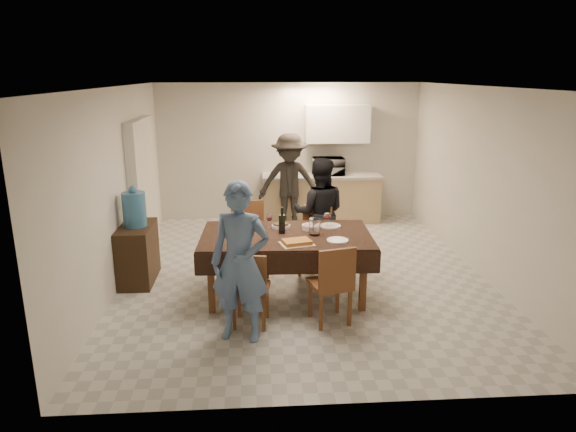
# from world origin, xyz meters

# --- Properties ---
(floor) EXTENTS (5.00, 6.00, 0.02)m
(floor) POSITION_xyz_m (0.00, 0.00, 0.00)
(floor) COLOR #B8B8B3
(floor) RESTS_ON ground
(ceiling) EXTENTS (5.00, 6.00, 0.02)m
(ceiling) POSITION_xyz_m (0.00, 0.00, 2.60)
(ceiling) COLOR white
(ceiling) RESTS_ON wall_back
(wall_back) EXTENTS (5.00, 0.02, 2.60)m
(wall_back) POSITION_xyz_m (0.00, 3.00, 1.30)
(wall_back) COLOR beige
(wall_back) RESTS_ON floor
(wall_front) EXTENTS (5.00, 0.02, 2.60)m
(wall_front) POSITION_xyz_m (0.00, -3.00, 1.30)
(wall_front) COLOR beige
(wall_front) RESTS_ON floor
(wall_left) EXTENTS (0.02, 6.00, 2.60)m
(wall_left) POSITION_xyz_m (-2.50, 0.00, 1.30)
(wall_left) COLOR beige
(wall_left) RESTS_ON floor
(wall_right) EXTENTS (0.02, 6.00, 2.60)m
(wall_right) POSITION_xyz_m (2.50, 0.00, 1.30)
(wall_right) COLOR beige
(wall_right) RESTS_ON floor
(stub_partition) EXTENTS (0.15, 1.40, 2.10)m
(stub_partition) POSITION_xyz_m (-2.42, 1.20, 1.05)
(stub_partition) COLOR silver
(stub_partition) RESTS_ON floor
(kitchen_base_cabinet) EXTENTS (2.20, 0.60, 0.86)m
(kitchen_base_cabinet) POSITION_xyz_m (0.60, 2.68, 0.43)
(kitchen_base_cabinet) COLOR tan
(kitchen_base_cabinet) RESTS_ON floor
(kitchen_worktop) EXTENTS (2.24, 0.64, 0.05)m
(kitchen_worktop) POSITION_xyz_m (0.60, 2.68, 0.89)
(kitchen_worktop) COLOR #A0A09C
(kitchen_worktop) RESTS_ON kitchen_base_cabinet
(upper_cabinet) EXTENTS (1.20, 0.34, 0.70)m
(upper_cabinet) POSITION_xyz_m (0.90, 2.82, 1.85)
(upper_cabinet) COLOR white
(upper_cabinet) RESTS_ON wall_back
(dining_table) EXTENTS (2.15, 1.30, 0.83)m
(dining_table) POSITION_xyz_m (-0.29, -0.71, 0.79)
(dining_table) COLOR black
(dining_table) RESTS_ON floor
(chair_near_left) EXTENTS (0.46, 0.46, 0.48)m
(chair_near_left) POSITION_xyz_m (-0.74, -1.55, 0.55)
(chair_near_left) COLOR brown
(chair_near_left) RESTS_ON floor
(chair_near_right) EXTENTS (0.52, 0.53, 0.51)m
(chair_near_right) POSITION_xyz_m (0.16, -1.55, 0.58)
(chair_near_right) COLOR brown
(chair_near_right) RESTS_ON floor
(chair_far_left) EXTENTS (0.55, 0.55, 0.56)m
(chair_far_left) POSITION_xyz_m (-0.74, -0.06, 0.63)
(chair_far_left) COLOR brown
(chair_far_left) RESTS_ON floor
(chair_far_right) EXTENTS (0.54, 0.55, 0.51)m
(chair_far_right) POSITION_xyz_m (0.16, -0.05, 0.57)
(chair_far_right) COLOR brown
(chair_far_right) RESTS_ON floor
(console) EXTENTS (0.43, 0.85, 0.79)m
(console) POSITION_xyz_m (-2.28, -0.09, 0.39)
(console) COLOR black
(console) RESTS_ON floor
(water_jug) EXTENTS (0.31, 0.31, 0.46)m
(water_jug) POSITION_xyz_m (-2.28, -0.09, 1.02)
(water_jug) COLOR teal
(water_jug) RESTS_ON console
(wine_bottle) EXTENTS (0.08, 0.08, 0.34)m
(wine_bottle) POSITION_xyz_m (-0.34, -0.66, 0.99)
(wine_bottle) COLOR black
(wine_bottle) RESTS_ON dining_table
(water_pitcher) EXTENTS (0.13, 0.13, 0.21)m
(water_pitcher) POSITION_xyz_m (0.06, -0.76, 0.93)
(water_pitcher) COLOR white
(water_pitcher) RESTS_ON dining_table
(savoury_tart) EXTENTS (0.44, 0.37, 0.05)m
(savoury_tart) POSITION_xyz_m (-0.19, -1.09, 0.85)
(savoury_tart) COLOR #C97A3B
(savoury_tart) RESTS_ON dining_table
(salad_bowl) EXTENTS (0.17, 0.17, 0.07)m
(salad_bowl) POSITION_xyz_m (0.01, -0.53, 0.86)
(salad_bowl) COLOR white
(salad_bowl) RESTS_ON dining_table
(mushroom_dish) EXTENTS (0.22, 0.22, 0.04)m
(mushroom_dish) POSITION_xyz_m (-0.34, -0.43, 0.85)
(mushroom_dish) COLOR white
(mushroom_dish) RESTS_ON dining_table
(wine_glass_a) EXTENTS (0.09, 0.09, 0.21)m
(wine_glass_a) POSITION_xyz_m (-0.84, -0.96, 0.93)
(wine_glass_a) COLOR white
(wine_glass_a) RESTS_ON dining_table
(wine_glass_b) EXTENTS (0.09, 0.09, 0.21)m
(wine_glass_b) POSITION_xyz_m (0.26, -0.46, 0.93)
(wine_glass_b) COLOR white
(wine_glass_b) RESTS_ON dining_table
(wine_glass_c) EXTENTS (0.08, 0.08, 0.18)m
(wine_glass_c) POSITION_xyz_m (-0.49, -0.41, 0.92)
(wine_glass_c) COLOR white
(wine_glass_c) RESTS_ON dining_table
(plate_near_left) EXTENTS (0.24, 0.24, 0.01)m
(plate_near_left) POSITION_xyz_m (-0.89, -1.01, 0.83)
(plate_near_left) COLOR white
(plate_near_left) RESTS_ON dining_table
(plate_near_right) EXTENTS (0.26, 0.26, 0.02)m
(plate_near_right) POSITION_xyz_m (0.31, -1.01, 0.83)
(plate_near_right) COLOR white
(plate_near_right) RESTS_ON dining_table
(plate_far_left) EXTENTS (0.24, 0.24, 0.01)m
(plate_far_left) POSITION_xyz_m (-0.89, -0.41, 0.83)
(plate_far_left) COLOR white
(plate_far_left) RESTS_ON dining_table
(plate_far_right) EXTENTS (0.27, 0.27, 0.02)m
(plate_far_right) POSITION_xyz_m (0.31, -0.41, 0.83)
(plate_far_right) COLOR white
(plate_far_right) RESTS_ON dining_table
(microwave) EXTENTS (0.58, 0.39, 0.32)m
(microwave) POSITION_xyz_m (0.73, 2.68, 1.07)
(microwave) COLOR white
(microwave) RESTS_ON kitchen_worktop
(person_near) EXTENTS (0.71, 0.55, 1.73)m
(person_near) POSITION_xyz_m (-0.84, -1.76, 0.86)
(person_near) COLOR #506D99
(person_near) RESTS_ON floor
(person_far) EXTENTS (0.86, 0.71, 1.62)m
(person_far) POSITION_xyz_m (0.26, 0.34, 0.81)
(person_far) COLOR black
(person_far) RESTS_ON floor
(person_kitchen) EXTENTS (1.13, 0.65, 1.75)m
(person_kitchen) POSITION_xyz_m (-0.04, 2.23, 0.87)
(person_kitchen) COLOR black
(person_kitchen) RESTS_ON floor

